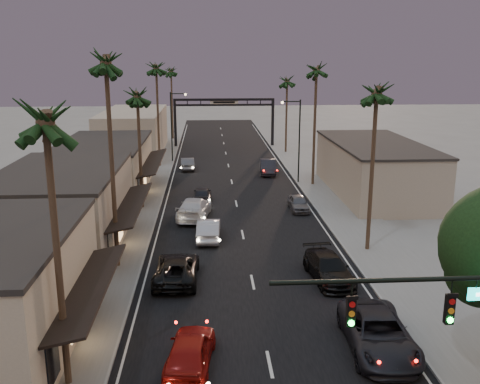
{
  "coord_description": "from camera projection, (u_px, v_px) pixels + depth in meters",
  "views": [
    {
      "loc": [
        -2.65,
        -11.15,
        13.37
      ],
      "look_at": [
        0.01,
        31.57,
        2.5
      ],
      "focal_mm": 40.0,
      "sensor_mm": 36.0,
      "label": 1
    }
  ],
  "objects": [
    {
      "name": "palm_ld",
      "position": [
        156.0,
        65.0,
        63.86
      ],
      "size": [
        3.2,
        3.2,
        14.2
      ],
      "color": "#38281C",
      "rests_on": "ground"
    },
    {
      "name": "palm_la",
      "position": [
        44.0,
        111.0,
        19.6
      ],
      "size": [
        3.2,
        3.2,
        13.2
      ],
      "color": "#38281C",
      "rests_on": "ground"
    },
    {
      "name": "palm_rc",
      "position": [
        287.0,
        78.0,
        74.08
      ],
      "size": [
        3.2,
        3.2,
        12.2
      ],
      "color": "#38281C",
      "rests_on": "ground"
    },
    {
      "name": "storefront_far",
      "position": [
        104.0,
        168.0,
        53.46
      ],
      "size": [
        8.0,
        16.0,
        5.0
      ],
      "primitive_type": "cube",
      "color": "tan",
      "rests_on": "ground"
    },
    {
      "name": "ground",
      "position": [
        235.0,
        196.0,
        52.93
      ],
      "size": [
        200.0,
        200.0,
        0.0
      ],
      "primitive_type": "plane",
      "color": "slate",
      "rests_on": "ground"
    },
    {
      "name": "oncoming_grey_far",
      "position": [
        188.0,
        164.0,
        64.96
      ],
      "size": [
        1.84,
        4.51,
        1.45
      ],
      "primitive_type": "imported",
      "rotation": [
        0.0,
        0.0,
        3.21
      ],
      "color": "#4F5054",
      "rests_on": "ground"
    },
    {
      "name": "curbside_black",
      "position": [
        329.0,
        268.0,
        32.76
      ],
      "size": [
        2.69,
        5.56,
        1.56
      ],
      "primitive_type": "imported",
      "rotation": [
        0.0,
        0.0,
        0.1
      ],
      "color": "black",
      "rests_on": "ground"
    },
    {
      "name": "sidewalk_right",
      "position": [
        307.0,
        169.0,
        65.09
      ],
      "size": [
        5.0,
        92.0,
        0.12
      ],
      "primitive_type": "cube",
      "color": "slate",
      "rests_on": "ground"
    },
    {
      "name": "curbside_near",
      "position": [
        378.0,
        333.0,
        24.89
      ],
      "size": [
        3.13,
        6.33,
        1.73
      ],
      "primitive_type": "imported",
      "rotation": [
        0.0,
        0.0,
        -0.04
      ],
      "color": "black",
      "rests_on": "ground"
    },
    {
      "name": "palm_lb",
      "position": [
        105.0,
        56.0,
        31.7
      ],
      "size": [
        3.2,
        3.2,
        15.2
      ],
      "color": "#38281C",
      "rests_on": "ground"
    },
    {
      "name": "storefront_dist",
      "position": [
        134.0,
        132.0,
        75.59
      ],
      "size": [
        8.0,
        20.0,
        6.0
      ],
      "primitive_type": "cube",
      "color": "gray",
      "rests_on": "ground"
    },
    {
      "name": "oncoming_white",
      "position": [
        194.0,
        208.0,
        45.38
      ],
      "size": [
        3.26,
        6.33,
        1.76
      ],
      "primitive_type": "imported",
      "rotation": [
        0.0,
        0.0,
        3.0
      ],
      "color": "silver",
      "rests_on": "ground"
    },
    {
      "name": "oncoming_silver",
      "position": [
        209.0,
        229.0,
        40.15
      ],
      "size": [
        1.86,
        4.81,
        1.56
      ],
      "primitive_type": "imported",
      "rotation": [
        0.0,
        0.0,
        3.1
      ],
      "color": "#ACADB2",
      "rests_on": "ground"
    },
    {
      "name": "streetlight_right",
      "position": [
        297.0,
        134.0,
        56.87
      ],
      "size": [
        2.13,
        0.3,
        9.0
      ],
      "color": "black",
      "rests_on": "ground"
    },
    {
      "name": "curbside_grey",
      "position": [
        299.0,
        203.0,
        47.69
      ],
      "size": [
        1.62,
        3.93,
        1.33
      ],
      "primitive_type": "imported",
      "rotation": [
        0.0,
        0.0,
        0.01
      ],
      "color": "#4E4F54",
      "rests_on": "ground"
    },
    {
      "name": "streetlight_left",
      "position": [
        173.0,
        121.0,
        68.61
      ],
      "size": [
        2.13,
        0.3,
        9.0
      ],
      "color": "black",
      "rests_on": "ground"
    },
    {
      "name": "curbside_far",
      "position": [
        268.0,
        167.0,
        62.49
      ],
      "size": [
        2.12,
        5.13,
        1.65
      ],
      "primitive_type": "imported",
      "rotation": [
        0.0,
        0.0,
        -0.07
      ],
      "color": "black",
      "rests_on": "ground"
    },
    {
      "name": "oncoming_pickup",
      "position": [
        177.0,
        269.0,
        32.67
      ],
      "size": [
        2.77,
        5.68,
        1.56
      ],
      "primitive_type": "imported",
      "rotation": [
        0.0,
        0.0,
        3.11
      ],
      "color": "black",
      "rests_on": "ground"
    },
    {
      "name": "road",
      "position": [
        232.0,
        184.0,
        57.76
      ],
      "size": [
        14.0,
        120.0,
        0.02
      ],
      "primitive_type": "cube",
      "color": "black",
      "rests_on": "ground"
    },
    {
      "name": "palm_rb",
      "position": [
        317.0,
        66.0,
        54.26
      ],
      "size": [
        3.2,
        3.2,
        14.2
      ],
      "color": "#38281C",
      "rests_on": "ground"
    },
    {
      "name": "oncoming_dgrey",
      "position": [
        202.0,
        194.0,
        50.78
      ],
      "size": [
        1.8,
        4.13,
        1.39
      ],
      "primitive_type": "imported",
      "rotation": [
        0.0,
        0.0,
        3.1
      ],
      "color": "black",
      "rests_on": "ground"
    },
    {
      "name": "traffic_signal",
      "position": [
        469.0,
        322.0,
        17.19
      ],
      "size": [
        8.51,
        0.22,
        7.8
      ],
      "color": "black",
      "rests_on": "ground"
    },
    {
      "name": "sidewalk_left",
      "position": [
        150.0,
        171.0,
        63.95
      ],
      "size": [
        5.0,
        92.0,
        0.12
      ],
      "primitive_type": "cube",
      "color": "slate",
      "rests_on": "ground"
    },
    {
      "name": "palm_far",
      "position": [
        171.0,
        69.0,
        86.37
      ],
      "size": [
        3.2,
        3.2,
        13.2
      ],
      "color": "#38281C",
      "rests_on": "ground"
    },
    {
      "name": "arch",
      "position": [
        224.0,
        110.0,
        80.58
      ],
      "size": [
        15.2,
        0.4,
        7.27
      ],
      "color": "black",
      "rests_on": "ground"
    },
    {
      "name": "palm_lc",
      "position": [
        137.0,
        91.0,
        45.96
      ],
      "size": [
        3.2,
        3.2,
        12.2
      ],
      "color": "#38281C",
      "rests_on": "ground"
    },
    {
      "name": "building_right",
      "position": [
        375.0,
        169.0,
        53.16
      ],
      "size": [
        8.0,
        18.0,
        5.0
      ],
      "primitive_type": "cube",
      "color": "gray",
      "rests_on": "ground"
    },
    {
      "name": "oncoming_red",
      "position": [
        190.0,
        351.0,
        23.48
      ],
      "size": [
        2.49,
        4.97,
        1.63
      ],
      "primitive_type": "imported",
      "rotation": [
        0.0,
        0.0,
        3.02
      ],
      "color": "maroon",
      "rests_on": "ground"
    },
    {
      "name": "palm_ra",
      "position": [
        377.0,
        87.0,
        35.15
      ],
      "size": [
        3.2,
        3.2,
        13.2
      ],
      "color": "#38281C",
      "rests_on": "ground"
    },
    {
      "name": "storefront_mid",
      "position": [
        62.0,
        211.0,
        37.92
      ],
      "size": [
        8.0,
        14.0,
        5.5
      ],
      "primitive_type": "cube",
      "color": "gray",
      "rests_on": "ground"
    }
  ]
}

